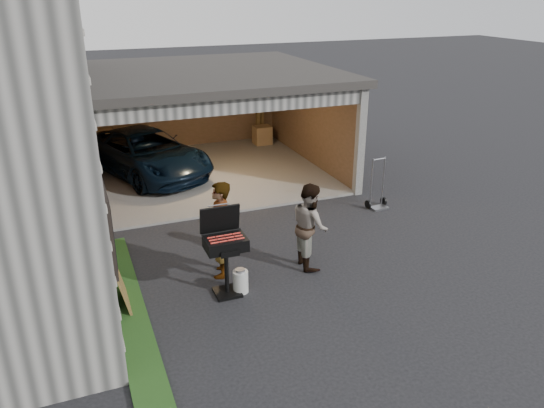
% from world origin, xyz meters
% --- Properties ---
extents(ground, '(80.00, 80.00, 0.00)m').
position_xyz_m(ground, '(0.00, 0.00, 0.00)').
color(ground, black).
rests_on(ground, ground).
extents(groundcover_strip, '(0.50, 8.00, 0.06)m').
position_xyz_m(groundcover_strip, '(-2.25, -1.00, 0.03)').
color(groundcover_strip, '#193814').
rests_on(groundcover_strip, ground).
extents(garage, '(6.80, 6.30, 2.90)m').
position_xyz_m(garage, '(0.76, 6.79, 1.87)').
color(garage, '#605E59').
rests_on(garage, ground).
extents(minivan, '(3.54, 4.89, 1.24)m').
position_xyz_m(minivan, '(-0.88, 6.90, 0.62)').
color(minivan, black).
rests_on(minivan, ground).
extents(woman, '(0.64, 0.77, 1.81)m').
position_xyz_m(woman, '(-0.50, 0.89, 0.90)').
color(woman, '#B0BDDE').
rests_on(woman, ground).
extents(man, '(0.69, 0.85, 1.64)m').
position_xyz_m(man, '(1.17, 0.64, 0.82)').
color(man, '#4D221E').
rests_on(man, ground).
extents(bbq_grill, '(0.69, 0.61, 1.54)m').
position_xyz_m(bbq_grill, '(-0.60, 0.24, 0.91)').
color(bbq_grill, black).
rests_on(bbq_grill, ground).
extents(propane_tank, '(0.28, 0.28, 0.40)m').
position_xyz_m(propane_tank, '(-0.36, 0.18, 0.20)').
color(propane_tank, silver).
rests_on(propane_tank, ground).
extents(plywood_panel, '(0.25, 0.89, 0.98)m').
position_xyz_m(plywood_panel, '(-2.34, 0.49, 0.49)').
color(plywood_panel, brown).
rests_on(plywood_panel, ground).
extents(hand_truck, '(0.52, 0.41, 1.23)m').
position_xyz_m(hand_truck, '(3.89, 2.58, 0.24)').
color(hand_truck, slate).
rests_on(hand_truck, ground).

